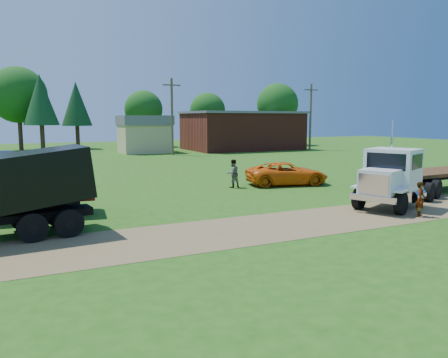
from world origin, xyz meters
name	(u,v)px	position (x,y,z in m)	size (l,w,h in m)	color
ground	(307,222)	(0.00, 0.00, 0.00)	(140.00, 140.00, 0.00)	#225011
dirt_track	(307,222)	(0.00, 0.00, 0.01)	(120.00, 4.20, 0.01)	brown
white_semi_tractor	(394,178)	(5.72, 0.84, 1.45)	(7.09, 4.72, 4.25)	black
navy_truck	(5,185)	(-11.36, 6.27, 1.47)	(6.75, 3.01, 2.87)	maroon
orange_pickup	(287,174)	(5.07, 9.14, 0.74)	(2.45, 5.31, 1.48)	#EA600B
flatbed_trailer	(447,174)	(12.74, 3.30, 0.95)	(8.76, 3.00, 2.22)	#331C10
spectator_a	(421,199)	(5.10, -1.32, 0.78)	(0.57, 0.37, 1.55)	#999999
spectator_b	(233,174)	(1.35, 9.63, 0.89)	(0.86, 0.67, 1.77)	#999999
brick_building	(242,130)	(18.00, 40.00, 2.66)	(15.40, 10.40, 5.30)	maroon
tan_shed	(145,134)	(4.00, 40.00, 2.42)	(6.20, 5.40, 4.70)	tan
utility_poles	(172,115)	(6.00, 35.00, 4.71)	(42.20, 0.28, 9.00)	#473A28
tree_row	(106,103)	(1.16, 49.80, 6.55)	(58.06, 11.78, 11.32)	#352415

